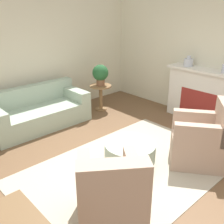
# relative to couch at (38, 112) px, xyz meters

# --- Properties ---
(ground_plane) EXTENTS (16.00, 16.00, 0.00)m
(ground_plane) POSITION_rel_couch_xyz_m (0.22, -2.40, -0.29)
(ground_plane) COLOR brown
(wall_back) EXTENTS (9.87, 0.12, 2.80)m
(wall_back) POSITION_rel_couch_xyz_m (0.22, 0.60, 1.11)
(wall_back) COLOR beige
(wall_back) RESTS_ON ground_plane
(rug) EXTENTS (3.29, 2.16, 0.01)m
(rug) POSITION_rel_couch_xyz_m (0.22, -2.40, -0.29)
(rug) COLOR #B2A893
(rug) RESTS_ON ground_plane
(couch) EXTENTS (2.01, 0.89, 0.80)m
(couch) POSITION_rel_couch_xyz_m (0.00, 0.00, 0.00)
(couch) COLOR #9EB29E
(couch) RESTS_ON ground_plane
(armchair_left) EXTENTS (1.05, 1.08, 1.03)m
(armchair_left) POSITION_rel_couch_xyz_m (-0.76, -3.04, 0.11)
(armchair_left) COLOR tan
(armchair_left) RESTS_ON rug
(armchair_right) EXTENTS (1.05, 1.08, 1.03)m
(armchair_right) POSITION_rel_couch_xyz_m (1.20, -3.04, 0.11)
(armchair_right) COLOR tan
(armchair_right) RESTS_ON rug
(ottoman_table) EXTENTS (0.78, 0.78, 0.40)m
(ottoman_table) POSITION_rel_couch_xyz_m (0.29, -2.34, -0.03)
(ottoman_table) COLOR #9EB29E
(ottoman_table) RESTS_ON rug
(side_table) EXTENTS (0.51, 0.51, 0.61)m
(side_table) POSITION_rel_couch_xyz_m (1.53, -0.20, 0.12)
(side_table) COLOR olive
(side_table) RESTS_ON ground_plane
(fireplace) EXTENTS (0.44, 1.58, 1.13)m
(fireplace) POSITION_rel_couch_xyz_m (2.74, -2.13, 0.29)
(fireplace) COLOR silver
(fireplace) RESTS_ON ground_plane
(vase_mantel_near) EXTENTS (0.20, 0.20, 0.22)m
(vase_mantel_near) POSITION_rel_couch_xyz_m (2.72, -1.72, 0.92)
(vase_mantel_near) COLOR silver
(vase_mantel_near) RESTS_ON fireplace
(potted_plant_on_side_table) EXTENTS (0.37, 0.37, 0.49)m
(potted_plant_on_side_table) POSITION_rel_couch_xyz_m (1.53, -0.20, 0.59)
(potted_plant_on_side_table) COLOR brown
(potted_plant_on_side_table) RESTS_ON side_table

